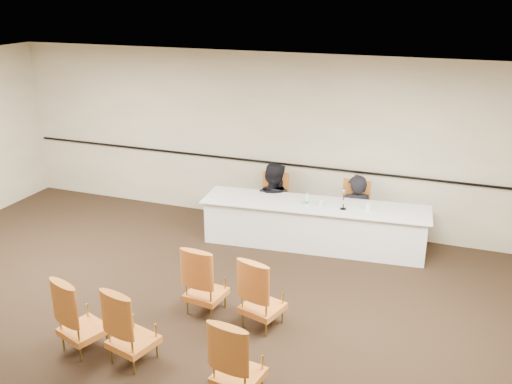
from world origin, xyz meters
TOP-DOWN VIEW (x-y plane):
  - floor at (0.00, 0.00)m, footprint 10.00×10.00m
  - ceiling at (0.00, 0.00)m, footprint 10.00×10.00m
  - wall_back at (0.00, 4.00)m, footprint 10.00×0.04m
  - wall_rail at (0.00, 3.96)m, footprint 9.80×0.04m
  - panel_table at (1.02, 3.20)m, footprint 3.70×1.17m
  - panelist_main at (1.57, 3.80)m, footprint 0.71×0.59m
  - panelist_main_chair at (1.57, 3.80)m, footprint 0.54×0.54m
  - panelist_second at (0.15, 3.67)m, footprint 0.88×0.72m
  - panelist_second_chair at (0.15, 3.67)m, footprint 0.54×0.54m
  - papers at (1.40, 3.15)m, footprint 0.33×0.26m
  - microphone at (1.50, 3.12)m, footprint 0.15×0.22m
  - water_bottle at (0.92, 3.09)m, footprint 0.08×0.08m
  - drinking_glass at (1.12, 3.18)m, footprint 0.08×0.08m
  - coffee_cup at (1.87, 3.21)m, footprint 0.09×0.09m
  - aud_chair_front_mid at (0.23, 0.76)m, footprint 0.55×0.55m
  - aud_chair_front_right at (1.03, 0.71)m, footprint 0.62×0.62m
  - aud_chair_back_left at (-0.75, -0.49)m, footprint 0.64×0.64m
  - aud_chair_back_mid at (-0.09, -0.48)m, footprint 0.61×0.61m
  - aud_chair_back_right at (1.25, -0.62)m, footprint 0.57×0.57m

SIDE VIEW (x-z plane):
  - floor at x=0.00m, z-range 0.00..0.00m
  - panelist_main at x=1.57m, z-range -0.56..1.10m
  - panelist_second at x=0.15m, z-range -0.48..1.19m
  - panel_table at x=1.02m, z-range 0.00..0.73m
  - panelist_main_chair at x=1.57m, z-range 0.00..0.95m
  - panelist_second_chair at x=0.15m, z-range 0.00..0.95m
  - aud_chair_front_mid at x=0.23m, z-range 0.00..0.95m
  - aud_chair_front_right at x=1.03m, z-range 0.00..0.95m
  - aud_chair_back_left at x=-0.75m, z-range 0.00..0.95m
  - aud_chair_back_mid at x=-0.09m, z-range 0.00..0.95m
  - aud_chair_back_right at x=1.25m, z-range 0.00..0.95m
  - papers at x=1.40m, z-range 0.73..0.73m
  - drinking_glass at x=1.12m, z-range 0.73..0.83m
  - coffee_cup at x=1.87m, z-range 0.73..0.85m
  - water_bottle at x=0.92m, z-range 0.73..0.94m
  - microphone at x=1.50m, z-range 0.73..1.01m
  - wall_rail at x=0.00m, z-range 1.09..1.11m
  - wall_back at x=0.00m, z-range 0.00..3.00m
  - ceiling at x=0.00m, z-range 3.00..3.00m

